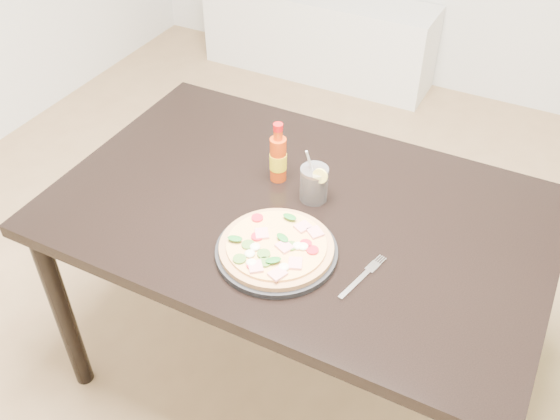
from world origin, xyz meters
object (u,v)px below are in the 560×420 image
at_px(hot_sauce_bottle, 278,158).
at_px(pizza, 276,247).
at_px(media_console, 317,35).
at_px(plate, 276,252).
at_px(cola_cup, 314,184).
at_px(dining_table, 299,229).
at_px(fork, 364,276).

bearing_deg(hot_sauce_bottle, pizza, -63.50).
height_order(hot_sauce_bottle, media_console, hot_sauce_bottle).
distance_m(plate, hot_sauce_bottle, 0.33).
height_order(cola_cup, media_console, cola_cup).
xyz_separation_m(dining_table, fork, (0.26, -0.17, 0.09)).
height_order(pizza, cola_cup, cola_cup).
xyz_separation_m(cola_cup, fork, (0.24, -0.22, -0.05)).
relative_size(plate, pizza, 1.07).
distance_m(pizza, fork, 0.23).
height_order(pizza, fork, pizza).
distance_m(dining_table, fork, 0.32).
bearing_deg(dining_table, plate, -81.52).
relative_size(pizza, hot_sauce_bottle, 1.55).
xyz_separation_m(fork, media_console, (-1.11, 2.20, -0.50)).
xyz_separation_m(plate, hot_sauce_bottle, (-0.14, 0.29, 0.07)).
bearing_deg(fork, plate, -159.40).
xyz_separation_m(dining_table, media_console, (-0.85, 2.03, -0.42)).
bearing_deg(plate, hot_sauce_bottle, 116.54).
bearing_deg(cola_cup, media_console, 113.76).
bearing_deg(cola_cup, pizza, -87.34).
bearing_deg(pizza, cola_cup, 92.66).
bearing_deg(fork, cola_cup, 151.01).
relative_size(plate, cola_cup, 1.84).
bearing_deg(cola_cup, hot_sauce_bottle, 165.10).
bearing_deg(hot_sauce_bottle, fork, -34.63).
bearing_deg(media_console, dining_table, -67.25).
distance_m(pizza, media_console, 2.46).
xyz_separation_m(plate, cola_cup, (-0.01, 0.25, 0.04)).
bearing_deg(hot_sauce_bottle, plate, -63.46).
height_order(plate, fork, plate).
distance_m(cola_cup, media_console, 2.23).
distance_m(dining_table, cola_cup, 0.15).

